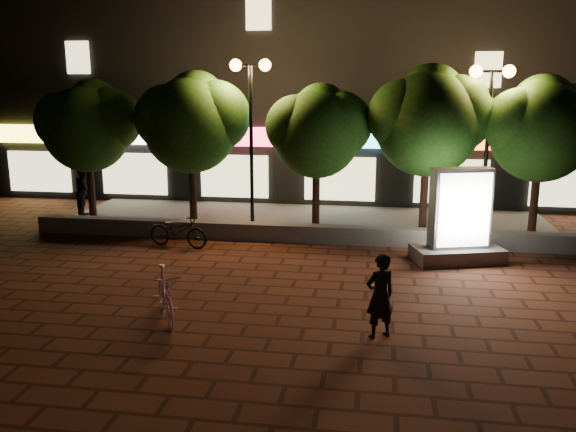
% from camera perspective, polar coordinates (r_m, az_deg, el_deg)
% --- Properties ---
extents(ground, '(80.00, 80.00, 0.00)m').
position_cam_1_polar(ground, '(13.62, -1.92, -6.80)').
color(ground, '#53291A').
rests_on(ground, ground).
extents(retaining_wall, '(16.00, 0.45, 0.50)m').
position_cam_1_polar(retaining_wall, '(17.32, 0.54, -1.64)').
color(retaining_wall, slate).
rests_on(retaining_wall, ground).
extents(sidewalk, '(16.00, 5.00, 0.08)m').
position_cam_1_polar(sidewalk, '(19.78, 1.59, -0.45)').
color(sidewalk, slate).
rests_on(sidewalk, ground).
extents(building_block, '(28.00, 8.12, 11.30)m').
position_cam_1_polar(building_block, '(25.71, 3.54, 13.71)').
color(building_block, black).
rests_on(building_block, ground).
extents(tree_far_left, '(3.36, 2.80, 4.63)m').
position_cam_1_polar(tree_far_left, '(20.39, -18.73, 8.53)').
color(tree_far_left, '#321C13').
rests_on(tree_far_left, sidewalk).
extents(tree_left, '(3.60, 3.00, 4.89)m').
position_cam_1_polar(tree_left, '(19.03, -9.24, 9.24)').
color(tree_left, '#321C13').
rests_on(tree_left, sidewalk).
extents(tree_mid, '(3.24, 2.70, 4.50)m').
position_cam_1_polar(tree_mid, '(18.21, 2.97, 8.52)').
color(tree_mid, '#321C13').
rests_on(tree_mid, sidewalk).
extents(tree_right, '(3.72, 3.10, 5.07)m').
position_cam_1_polar(tree_right, '(18.15, 13.56, 9.28)').
color(tree_right, '#321C13').
rests_on(tree_right, sidewalk).
extents(tree_far_right, '(3.48, 2.90, 4.76)m').
position_cam_1_polar(tree_far_right, '(18.69, 23.44, 8.07)').
color(tree_far_right, '#321C13').
rests_on(tree_far_right, sidewalk).
extents(street_lamp_left, '(1.26, 0.36, 5.18)m').
position_cam_1_polar(street_lamp_left, '(18.24, -3.63, 11.07)').
color(street_lamp_left, black).
rests_on(street_lamp_left, sidewalk).
extents(street_lamp_right, '(1.26, 0.36, 4.98)m').
position_cam_1_polar(street_lamp_right, '(18.08, 18.96, 9.98)').
color(street_lamp_right, black).
rests_on(street_lamp_right, sidewalk).
extents(ad_kiosk, '(2.50, 1.74, 2.46)m').
position_cam_1_polar(ad_kiosk, '(15.83, 16.23, -0.77)').
color(ad_kiosk, slate).
rests_on(ad_kiosk, ground).
extents(scooter_pink, '(1.28, 1.77, 1.05)m').
position_cam_1_polar(scooter_pink, '(11.80, -11.80, -7.49)').
color(scooter_pink, '#E79BBD').
rests_on(scooter_pink, ground).
extents(rider, '(0.70, 0.63, 1.60)m').
position_cam_1_polar(rider, '(10.86, 8.91, -7.63)').
color(rider, black).
rests_on(rider, ground).
extents(scooter_parked, '(1.91, 0.98, 0.96)m').
position_cam_1_polar(scooter_parked, '(16.94, -10.59, -1.39)').
color(scooter_parked, black).
rests_on(scooter_parked, ground).
extents(pedestrian, '(0.87, 1.00, 1.75)m').
position_cam_1_polar(pedestrian, '(21.31, -19.06, 2.31)').
color(pedestrian, black).
rests_on(pedestrian, sidewalk).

